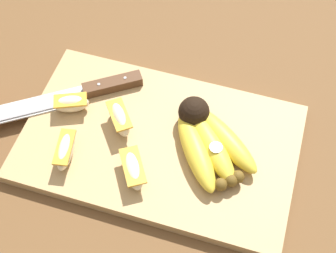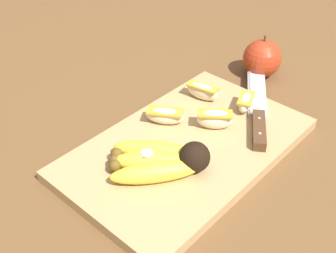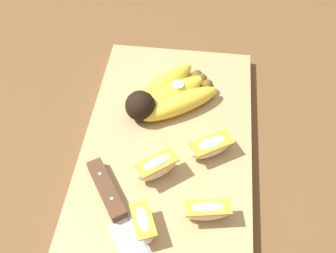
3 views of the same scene
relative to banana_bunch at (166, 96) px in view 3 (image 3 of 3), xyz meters
The scene contains 8 objects.
ground_plane 0.10m from the banana_bunch, 164.54° to the right, with size 6.00×6.00×0.00m, color brown.
cutting_board 0.08m from the banana_bunch, behind, with size 0.43×0.27×0.02m, color tan.
banana_bunch is the anchor object (origin of this frame).
chefs_knife 0.22m from the banana_bunch, behind, with size 0.25×0.18×0.02m.
apple_wedge_near 0.23m from the banana_bunch, behind, with size 0.06×0.05×0.03m.
apple_wedge_middle 0.14m from the banana_bunch, behind, with size 0.06×0.07×0.04m.
apple_wedge_far 0.12m from the banana_bunch, 139.58° to the right, with size 0.06×0.07×0.03m.
apple_wedge_extra 0.22m from the banana_bunch, 158.27° to the right, with size 0.03×0.07×0.03m.
Camera 3 is at (-0.36, -0.03, 0.53)m, focal length 42.18 mm.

